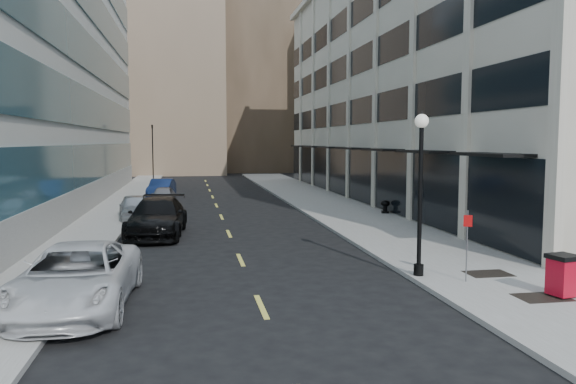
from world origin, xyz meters
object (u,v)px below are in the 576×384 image
object	(u,v)px
lamppost	(421,179)
urn_planter	(385,205)
trash_bin	(563,274)
car_silver_sedan	(135,207)
car_grey_sedan	(163,196)
car_black_pickup	(157,217)
traffic_signal	(152,128)
car_blue_sedan	(162,189)
sign_post	(467,235)
car_white_van	(76,278)

from	to	relation	value
lamppost	urn_planter	size ratio (longest dim) A/B	6.70
trash_bin	lamppost	bearing A→B (deg)	122.10
car_silver_sedan	lamppost	xyz separation A→B (m)	(10.10, -15.48, 2.49)
car_grey_sedan	car_black_pickup	bearing A→B (deg)	-84.87
traffic_signal	urn_planter	bearing A→B (deg)	-62.53
car_blue_sedan	car_grey_sedan	xyz separation A→B (m)	(0.31, -4.49, -0.11)
traffic_signal	lamppost	world-z (taller)	traffic_signal
car_silver_sedan	sign_post	xyz separation A→B (m)	(11.20, -16.49, 0.85)
traffic_signal	trash_bin	distance (m)	49.20
lamppost	sign_post	xyz separation A→B (m)	(1.10, -1.01, -1.64)
car_silver_sedan	lamppost	bearing A→B (deg)	-64.49
car_white_van	trash_bin	bearing A→B (deg)	-5.07
sign_post	lamppost	bearing A→B (deg)	162.15
car_white_van	urn_planter	xyz separation A→B (m)	(14.40, 16.33, -0.22)
car_blue_sedan	lamppost	bearing A→B (deg)	-64.12
car_black_pickup	car_grey_sedan	size ratio (longest dim) A/B	1.62
car_grey_sedan	car_white_van	bearing A→B (deg)	-88.92
car_white_van	urn_planter	bearing A→B (deg)	50.64
car_silver_sedan	trash_bin	xyz separation A→B (m)	(13.00, -18.48, 0.06)
traffic_signal	trash_bin	world-z (taller)	traffic_signal
car_silver_sedan	trash_bin	size ratio (longest dim) A/B	3.62
traffic_signal	lamppost	size ratio (longest dim) A/B	1.34
lamppost	car_white_van	bearing A→B (deg)	-172.26
car_blue_sedan	lamppost	size ratio (longest dim) A/B	0.87
sign_post	urn_planter	size ratio (longest dim) A/B	2.80
car_white_van	car_blue_sedan	bearing A→B (deg)	90.27
urn_planter	car_grey_sedan	bearing A→B (deg)	148.64
urn_planter	car_blue_sedan	bearing A→B (deg)	137.15
traffic_signal	trash_bin	size ratio (longest dim) A/B	5.98
car_black_pickup	lamppost	xyz separation A→B (m)	(8.62, -10.00, 2.34)
lamppost	sign_post	world-z (taller)	lamppost
car_blue_sedan	urn_planter	bearing A→B (deg)	-35.49
traffic_signal	sign_post	xyz separation A→B (m)	(11.90, -45.01, -4.15)
car_grey_sedan	trash_bin	xyz separation A→B (m)	(11.79, -26.00, 0.14)
car_grey_sedan	sign_post	size ratio (longest dim) A/B	1.71
trash_bin	sign_post	bearing A→B (deg)	120.20
car_grey_sedan	lamppost	xyz separation A→B (m)	(8.89, -23.00, 2.58)
car_blue_sedan	sign_post	bearing A→B (deg)	-62.75
car_black_pickup	car_silver_sedan	bearing A→B (deg)	109.32
car_white_van	car_grey_sedan	size ratio (longest dim) A/B	1.62
traffic_signal	car_white_van	world-z (taller)	traffic_signal
traffic_signal	trash_bin	bearing A→B (deg)	-73.75
car_grey_sedan	urn_planter	xyz separation A→B (m)	(13.19, -8.04, -0.01)
trash_bin	sign_post	distance (m)	2.80
car_white_van	trash_bin	size ratio (longest dim) A/B	5.18
car_black_pickup	car_blue_sedan	bearing A→B (deg)	96.13
urn_planter	traffic_signal	bearing A→B (deg)	117.47
car_white_van	lamppost	bearing A→B (deg)	9.78
car_grey_sedan	trash_bin	bearing A→B (deg)	-61.68
car_black_pickup	urn_planter	size ratio (longest dim) A/B	7.76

